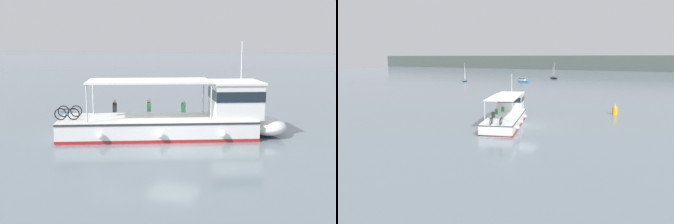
% 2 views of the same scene
% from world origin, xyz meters
% --- Properties ---
extents(ground_plane, '(400.00, 400.00, 0.00)m').
position_xyz_m(ground_plane, '(0.00, 0.00, 0.00)').
color(ground_plane, slate).
extents(ferry_main, '(7.54, 12.95, 5.32)m').
position_xyz_m(ferry_main, '(-2.30, 0.05, 1.02)').
color(ferry_main, white).
rests_on(ferry_main, ground).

